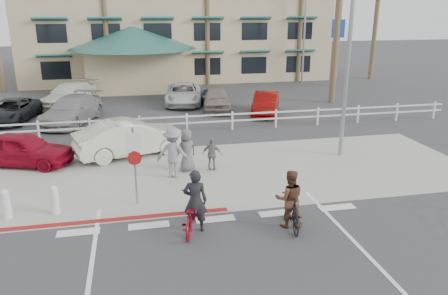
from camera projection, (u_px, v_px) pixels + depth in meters
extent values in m
plane|color=#333335|center=(219.00, 229.00, 12.73)|extent=(140.00, 140.00, 0.00)
cube|color=#333335|center=(235.00, 267.00, 10.87)|extent=(12.00, 16.00, 0.01)
cube|color=gray|center=(197.00, 174.00, 16.92)|extent=(22.00, 7.00, 0.01)
cube|color=#333335|center=(184.00, 144.00, 20.65)|extent=(40.00, 5.00, 0.01)
cube|color=#333335|center=(167.00, 103.00, 29.51)|extent=(50.00, 16.00, 0.01)
cube|color=maroon|center=(115.00, 220.00, 13.26)|extent=(7.00, 0.25, 0.02)
imported|color=maroon|center=(191.00, 213.00, 12.53)|extent=(1.17, 2.08, 1.03)
imported|color=black|center=(195.00, 201.00, 12.35)|extent=(0.74, 0.55, 1.88)
imported|color=black|center=(292.00, 211.00, 12.68)|extent=(0.72, 1.77, 1.03)
imported|color=brown|center=(289.00, 199.00, 12.63)|extent=(0.96, 0.81, 1.75)
imported|color=gray|center=(173.00, 153.00, 16.33)|extent=(1.39, 1.01, 1.93)
imported|color=gray|center=(212.00, 154.00, 17.12)|extent=(0.85, 0.57, 1.34)
imported|color=#59595B|center=(187.00, 150.00, 17.04)|extent=(0.97, 0.83, 1.69)
imported|color=beige|center=(131.00, 138.00, 18.90)|extent=(5.07, 3.07, 1.58)
imported|color=maroon|center=(23.00, 149.00, 17.71)|extent=(4.30, 2.88, 1.36)
imported|color=black|center=(11.00, 111.00, 24.60)|extent=(2.81, 4.77, 1.25)
imported|color=gray|center=(72.00, 110.00, 24.28)|extent=(3.63, 5.47, 1.47)
imported|color=gray|center=(217.00, 98.00, 27.42)|extent=(2.35, 4.48, 1.45)
imported|color=#6D0503|center=(266.00, 104.00, 26.29)|extent=(2.77, 4.19, 1.31)
imported|color=silver|center=(70.00, 95.00, 28.51)|extent=(3.76, 5.46, 1.47)
imported|color=silver|center=(183.00, 94.00, 29.13)|extent=(2.96, 5.19, 1.37)
imported|color=navy|center=(215.00, 99.00, 27.90)|extent=(1.48, 3.65, 1.24)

